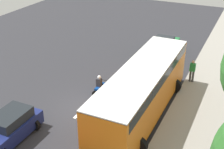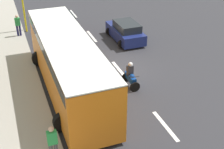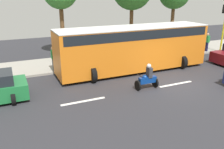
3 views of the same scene
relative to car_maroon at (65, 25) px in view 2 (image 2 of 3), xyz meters
The scene contains 12 objects.
ground_plane 7.69m from the car_maroon, 103.81° to the left, with size 40.00×60.00×0.10m, color #2D2D33.
sidewalk 9.08m from the car_maroon, 55.18° to the left, with size 4.00×60.00×0.15m, color #9E998E.
lane_stripe_far_north 4.97m from the car_maroon, 111.83° to the right, with size 0.20×2.40×0.01m, color white.
lane_stripe_north 2.43m from the car_maroon, 141.86° to the left, with size 0.20×2.40×0.01m, color white.
lane_stripe_mid 7.69m from the car_maroon, 103.81° to the left, with size 0.20×2.40×0.01m, color white.
lane_stripe_south 13.58m from the car_maroon, 97.75° to the left, with size 0.20×2.40×0.01m, color white.
car_maroon is the anchor object (origin of this frame).
car_dark_blue 5.10m from the car_maroon, 142.69° to the left, with size 2.21×4.04×1.52m.
city_bus 8.75m from the car_maroon, 78.54° to the left, with size 3.20×11.00×3.16m.
motorcycle 9.62m from the car_maroon, 100.20° to the left, with size 0.60×1.30×1.53m.
pedestrian_near_signal 14.34m from the car_maroon, 75.30° to the left, with size 0.40×0.24×1.69m.
pedestrian_by_tree 3.64m from the car_maroon, ahead, with size 0.40×0.24×1.69m.
Camera 2 is at (6.51, 16.01, 9.50)m, focal length 49.17 mm.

